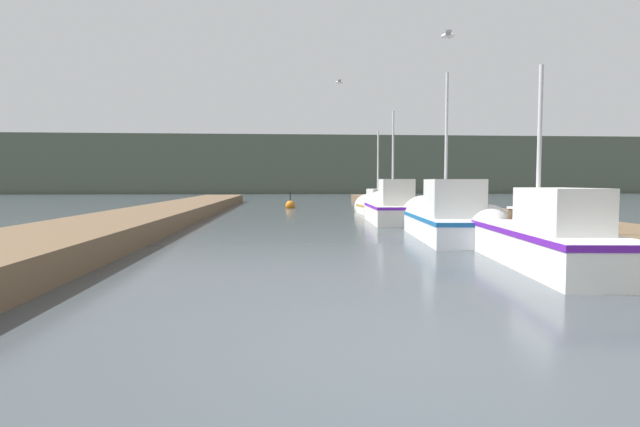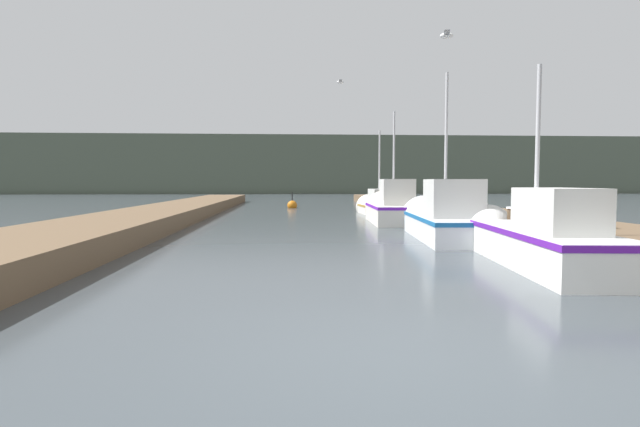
{
  "view_description": "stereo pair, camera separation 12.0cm",
  "coord_description": "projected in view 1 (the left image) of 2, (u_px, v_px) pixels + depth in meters",
  "views": [
    {
      "loc": [
        -1.1,
        -4.15,
        1.51
      ],
      "look_at": [
        -0.0,
        10.94,
        0.57
      ],
      "focal_mm": 28.0,
      "sensor_mm": 36.0,
      "label": 1
    },
    {
      "loc": [
        -0.98,
        -4.16,
        1.51
      ],
      "look_at": [
        -0.0,
        10.94,
        0.57
      ],
      "focal_mm": 28.0,
      "sensor_mm": 36.0,
      "label": 2
    }
  ],
  "objects": [
    {
      "name": "ground_plane",
      "position": [
        412.0,
        358.0,
        4.31
      ],
      "size": [
        200.0,
        200.0,
        0.0
      ],
      "color": "#3D4449"
    },
    {
      "name": "dock_left",
      "position": [
        165.0,
        214.0,
        19.8
      ],
      "size": [
        2.85,
        40.0,
        0.54
      ],
      "color": "brown",
      "rests_on": "ground_plane"
    },
    {
      "name": "dock_right",
      "position": [
        451.0,
        213.0,
        20.64
      ],
      "size": [
        2.85,
        40.0,
        0.54
      ],
      "color": "brown",
      "rests_on": "ground_plane"
    },
    {
      "name": "distant_shore_ridge",
      "position": [
        291.0,
        166.0,
        72.8
      ],
      "size": [
        120.0,
        16.0,
        7.76
      ],
      "color": "#4C5647",
      "rests_on": "ground_plane"
    },
    {
      "name": "fishing_boat_0",
      "position": [
        534.0,
        237.0,
        9.42
      ],
      "size": [
        1.87,
        5.64,
        3.96
      ],
      "rotation": [
        0.0,
        0.0,
        -0.1
      ],
      "color": "silver",
      "rests_on": "ground_plane"
    },
    {
      "name": "fishing_boat_1",
      "position": [
        442.0,
        219.0,
        13.97
      ],
      "size": [
        2.07,
        5.82,
        4.92
      ],
      "rotation": [
        0.0,
        0.0,
        -0.09
      ],
      "color": "silver",
      "rests_on": "ground_plane"
    },
    {
      "name": "fishing_boat_2",
      "position": [
        392.0,
        209.0,
        19.15
      ],
      "size": [
        2.03,
        5.03,
        4.68
      ],
      "rotation": [
        0.0,
        0.0,
        -0.06
      ],
      "color": "silver",
      "rests_on": "ground_plane"
    },
    {
      "name": "fishing_boat_3",
      "position": [
        377.0,
        206.0,
        23.63
      ],
      "size": [
        1.58,
        4.98,
        4.38
      ],
      "rotation": [
        0.0,
        0.0,
        0.03
      ],
      "color": "silver",
      "rests_on": "ground_plane"
    },
    {
      "name": "mooring_piling_0",
      "position": [
        482.0,
        220.0,
        13.71
      ],
      "size": [
        0.27,
        0.27,
        0.95
      ],
      "color": "#473523",
      "rests_on": "ground_plane"
    },
    {
      "name": "mooring_piling_1",
      "position": [
        400.0,
        202.0,
        23.9
      ],
      "size": [
        0.36,
        0.36,
        1.17
      ],
      "color": "#473523",
      "rests_on": "ground_plane"
    },
    {
      "name": "mooring_piling_2",
      "position": [
        515.0,
        227.0,
        11.59
      ],
      "size": [
        0.36,
        0.36,
        0.95
      ],
      "color": "#473523",
      "rests_on": "ground_plane"
    },
    {
      "name": "channel_buoy",
      "position": [
        290.0,
        205.0,
        29.33
      ],
      "size": [
        0.58,
        0.58,
        1.08
      ],
      "color": "#BF6513",
      "rests_on": "ground_plane"
    },
    {
      "name": "seagull_lead",
      "position": [
        339.0,
        82.0,
        19.84
      ],
      "size": [
        0.29,
        0.55,
        0.12
      ],
      "rotation": [
        0.0,
        0.0,
        4.67
      ],
      "color": "white"
    },
    {
      "name": "seagull_1",
      "position": [
        448.0,
        36.0,
        10.58
      ],
      "size": [
        0.31,
        0.56,
        0.12
      ],
      "rotation": [
        0.0,
        0.0,
        1.31
      ],
      "color": "white"
    }
  ]
}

